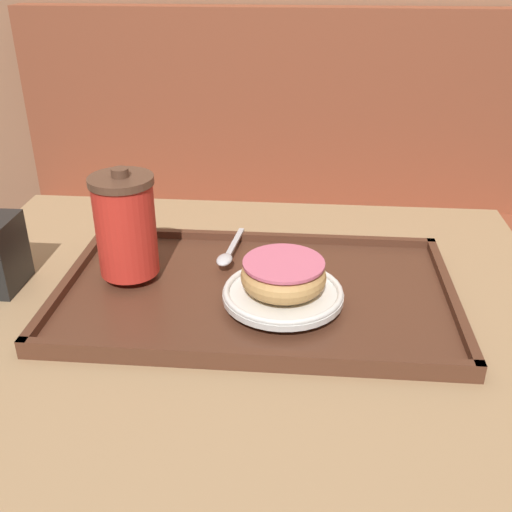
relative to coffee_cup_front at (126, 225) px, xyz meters
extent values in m
cube|color=brown|center=(0.20, 0.79, -0.58)|extent=(1.53, 0.44, 0.45)
cube|color=brown|center=(0.20, 0.97, -0.08)|extent=(1.53, 0.08, 0.55)
cube|color=tan|center=(0.15, -0.04, -0.11)|extent=(0.86, 0.73, 0.03)
cylinder|color=#333338|center=(0.15, -0.04, -0.47)|extent=(0.08, 0.08, 0.68)
cube|color=#512D1E|center=(0.18, -0.02, -0.09)|extent=(0.53, 0.32, 0.01)
cube|color=#512D1E|center=(0.18, -0.17, -0.08)|extent=(0.53, 0.01, 0.01)
cube|color=#512D1E|center=(0.18, 0.14, -0.08)|extent=(0.53, 0.01, 0.01)
cube|color=#512D1E|center=(-0.08, -0.02, -0.08)|extent=(0.01, 0.32, 0.01)
cube|color=#512D1E|center=(0.43, -0.02, -0.08)|extent=(0.01, 0.32, 0.01)
cylinder|color=red|center=(0.00, 0.00, -0.01)|extent=(0.08, 0.08, 0.13)
cylinder|color=brown|center=(0.00, 0.00, 0.06)|extent=(0.09, 0.09, 0.01)
cylinder|color=brown|center=(0.00, 0.00, 0.07)|extent=(0.02, 0.02, 0.01)
cylinder|color=white|center=(0.21, -0.05, -0.07)|extent=(0.16, 0.16, 0.01)
torus|color=white|center=(0.21, -0.05, -0.06)|extent=(0.15, 0.15, 0.01)
torus|color=tan|center=(0.21, -0.05, -0.04)|extent=(0.11, 0.11, 0.04)
cylinder|color=#DB6684|center=(0.21, -0.05, -0.02)|extent=(0.10, 0.10, 0.00)
ellipsoid|color=silver|center=(0.13, 0.03, -0.06)|extent=(0.03, 0.04, 0.01)
cube|color=silver|center=(0.13, 0.10, -0.07)|extent=(0.02, 0.10, 0.00)
camera|label=1|loc=(0.24, -0.71, 0.33)|focal=42.00mm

